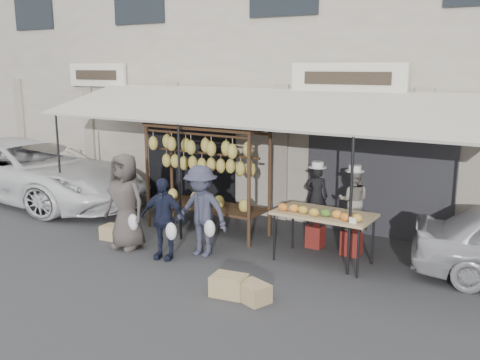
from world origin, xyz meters
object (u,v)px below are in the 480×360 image
object	(u,v)px
banana_rack	(205,158)
vendor_right	(353,200)
crate_near_b	(253,292)
crate_far	(114,232)
customer_mid	(163,219)
customer_left	(125,201)
vendor_left	(317,196)
van	(22,155)
produce_table	(323,215)
crate_near_a	(229,285)
customer_right	(201,211)

from	to	relation	value
banana_rack	vendor_right	distance (m)	3.12
crate_near_b	vendor_right	bearing A→B (deg)	79.25
crate_far	crate_near_b	bearing A→B (deg)	-14.62
customer_mid	crate_far	size ratio (longest dim) A/B	3.22
customer_left	crate_far	xyz separation A→B (m)	(-0.59, 0.23, -0.77)
vendor_left	van	world-z (taller)	van
banana_rack	crate_near_b	distance (m)	3.76
produce_table	crate_near_a	world-z (taller)	produce_table
crate_near_a	customer_left	bearing A→B (deg)	164.67
vendor_left	customer_right	size ratio (longest dim) A/B	0.69
crate_near_b	van	distance (m)	8.77
produce_table	vendor_right	world-z (taller)	vendor_right
crate_near_b	banana_rack	bearing A→B (deg)	137.15
crate_near_b	van	world-z (taller)	van
banana_rack	crate_far	distance (m)	2.36
customer_right	crate_near_b	distance (m)	2.27
vendor_right	crate_near_b	world-z (taller)	vendor_right
vendor_left	customer_left	size ratio (longest dim) A/B	0.64
customer_mid	crate_near_b	size ratio (longest dim) A/B	3.19
banana_rack	crate_near_b	size ratio (longest dim) A/B	5.64
produce_table	customer_mid	xyz separation A→B (m)	(-2.50, -1.26, -0.14)
banana_rack	customer_left	size ratio (longest dim) A/B	1.43
customer_right	vendor_right	bearing A→B (deg)	29.76
customer_left	van	distance (m)	5.40
vendor_left	crate_near_a	xyz separation A→B (m)	(-0.19, -2.72, -0.85)
vendor_right	customer_right	size ratio (longest dim) A/B	0.68
customer_mid	van	size ratio (longest dim) A/B	0.28
produce_table	customer_left	bearing A→B (deg)	-160.88
produce_table	customer_mid	bearing A→B (deg)	-153.22
customer_right	crate_near_b	world-z (taller)	customer_right
vendor_left	vendor_right	size ratio (longest dim) A/B	1.02
customer_left	crate_near_a	size ratio (longest dim) A/B	3.53
banana_rack	customer_left	xyz separation A→B (m)	(-0.69, -1.60, -0.66)
produce_table	vendor_left	size ratio (longest dim) A/B	1.47
banana_rack	produce_table	size ratio (longest dim) A/B	1.53
customer_mid	crate_far	distance (m)	1.69
banana_rack	vendor_right	xyz separation A→B (m)	(3.05, 0.31, -0.54)
crate_near_b	crate_near_a	bearing A→B (deg)	-179.09
banana_rack	crate_far	size ratio (longest dim) A/B	5.69
customer_mid	crate_near_a	world-z (taller)	customer_mid
banana_rack	customer_mid	size ratio (longest dim) A/B	1.77
crate_near_b	crate_far	world-z (taller)	crate_near_b
banana_rack	crate_near_a	size ratio (longest dim) A/B	5.06
vendor_left	vendor_right	xyz separation A→B (m)	(0.74, -0.04, 0.02)
vendor_right	crate_near_b	size ratio (longest dim) A/B	2.45
vendor_left	crate_near_a	size ratio (longest dim) A/B	2.25
customer_right	van	bearing A→B (deg)	167.29
vendor_right	crate_far	xyz separation A→B (m)	(-4.34, -1.67, -0.89)
vendor_right	crate_near_b	xyz separation A→B (m)	(-0.51, -2.67, -0.89)
vendor_left	customer_left	world-z (taller)	customer_left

